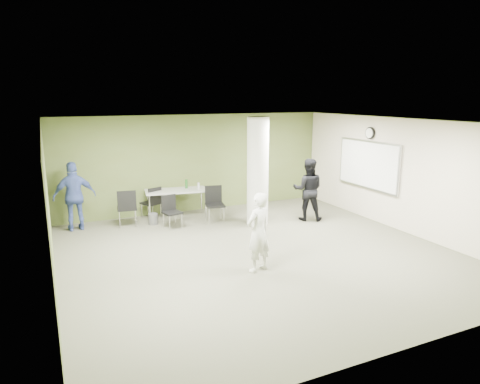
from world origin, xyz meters
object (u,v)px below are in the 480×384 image
folding_table (177,192)px  man_blue (75,196)px  woman_white (258,232)px  man_black (308,190)px  chair_back_left (127,205)px

folding_table → man_blue: bearing=-171.2°
woman_white → man_blue: (-2.99, 4.22, 0.09)m
woman_white → man_blue: bearing=-74.1°
woman_white → man_blue: size_ratio=0.89×
woman_white → folding_table: bearing=-104.4°
man_blue → man_black: bearing=161.3°
folding_table → woman_white: bearing=-76.5°
chair_back_left → woman_white: size_ratio=0.63×
folding_table → man_black: 3.59m
woman_white → man_black: bearing=-157.0°
man_black → man_blue: 6.03m
woman_white → man_black: man_black is taller
chair_back_left → man_blue: 1.28m
woman_white → man_blue: 5.17m
folding_table → man_black: man_black is taller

